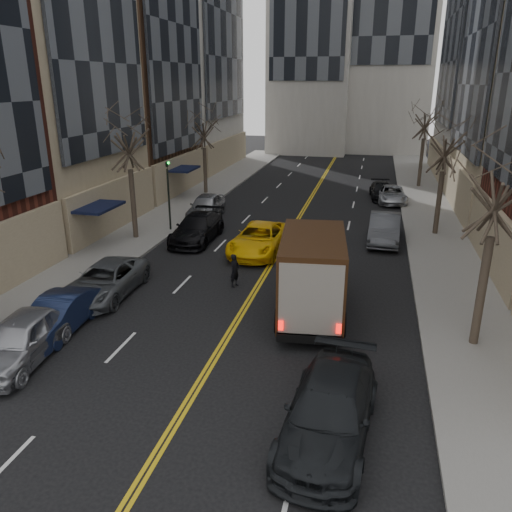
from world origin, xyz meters
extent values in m
cube|color=slate|center=(-9.00, 27.00, 0.07)|extent=(4.00, 66.00, 0.15)
cube|color=slate|center=(9.00, 27.00, 0.07)|extent=(4.00, 66.00, 0.15)
cube|color=#4C301E|center=(-15.50, 33.00, 12.00)|extent=(9.00, 12.00, 24.00)
cube|color=black|center=(-10.84, 33.00, 13.20)|extent=(0.20, 10.56, 19.20)
cube|color=black|center=(-10.00, 18.00, 2.40)|extent=(2.00, 3.00, 0.15)
cube|color=black|center=(-10.90, 18.00, 1.35)|extent=(0.20, 3.00, 2.50)
cube|color=black|center=(-10.00, 31.00, 2.40)|extent=(2.00, 3.00, 0.15)
cube|color=black|center=(-10.90, 31.00, 1.35)|extent=(0.20, 3.00, 2.50)
cylinder|color=#382D23|center=(-8.80, 20.00, 2.17)|extent=(0.30, 0.30, 4.05)
cylinder|color=#382D23|center=(-8.80, 33.00, 1.99)|extent=(0.30, 0.30, 3.69)
cylinder|color=#382D23|center=(8.80, 11.00, 2.13)|extent=(0.30, 0.30, 3.96)
cylinder|color=#382D23|center=(8.80, 25.00, 2.04)|extent=(0.30, 0.30, 3.78)
cylinder|color=#382D23|center=(8.80, 40.00, 2.22)|extent=(0.30, 0.30, 4.14)
cylinder|color=black|center=(-7.40, 22.00, 2.05)|extent=(0.12, 0.12, 3.80)
imported|color=black|center=(-7.40, 22.00, 4.40)|extent=(0.15, 0.18, 0.90)
sphere|color=#0CE526|center=(-7.25, 21.90, 4.35)|extent=(0.14, 0.14, 0.14)
cube|color=black|center=(2.77, 12.24, 0.55)|extent=(2.87, 6.58, 0.30)
cube|color=black|center=(2.52, 14.57, 1.55)|extent=(2.51, 1.94, 2.09)
cube|color=black|center=(2.83, 11.70, 1.99)|extent=(2.91, 5.11, 2.99)
cube|color=black|center=(3.11, 9.19, 0.55)|extent=(2.30, 0.43, 0.30)
cube|color=red|center=(2.12, 9.06, 1.00)|extent=(0.18, 0.08, 0.35)
cube|color=red|center=(4.10, 9.28, 1.00)|extent=(0.18, 0.08, 0.35)
cube|color=gold|center=(1.62, 11.61, 2.59)|extent=(0.14, 0.90, 0.90)
cube|color=gold|center=(4.04, 11.88, 2.59)|extent=(0.14, 0.90, 0.90)
cylinder|color=black|center=(1.38, 14.19, 0.48)|extent=(0.38, 0.98, 0.96)
cylinder|color=black|center=(3.72, 14.45, 0.48)|extent=(0.38, 0.98, 0.96)
cylinder|color=black|center=(1.79, 10.43, 0.48)|extent=(0.38, 0.98, 0.96)
cylinder|color=black|center=(4.13, 10.68, 0.48)|extent=(0.38, 0.98, 0.96)
imported|color=black|center=(4.20, 4.97, 0.79)|extent=(2.67, 5.61, 1.58)
cube|color=black|center=(4.20, 5.76, 1.44)|extent=(0.13, 0.04, 0.09)
cube|color=blue|center=(4.20, 5.73, 1.44)|extent=(0.10, 0.01, 0.06)
imported|color=yellow|center=(-1.02, 19.36, 0.78)|extent=(2.87, 5.71, 1.55)
imported|color=black|center=(-1.03, 14.36, 0.78)|extent=(0.55, 0.66, 1.55)
imported|color=#A8AAB0|center=(-6.30, 6.45, 0.81)|extent=(2.39, 4.93, 1.62)
imported|color=#101832|center=(-6.30, 8.47, 0.70)|extent=(1.74, 4.35, 1.41)
imported|color=#4D5054|center=(-6.30, 12.01, 0.71)|extent=(2.55, 5.21, 1.42)
imported|color=black|center=(-5.10, 20.61, 0.78)|extent=(2.24, 5.40, 1.56)
imported|color=#93959A|center=(-6.30, 25.76, 0.82)|extent=(2.18, 4.89, 1.63)
imported|color=#45474C|center=(5.71, 22.94, 0.82)|extent=(1.89, 5.01, 1.63)
imported|color=#B5B8BD|center=(6.30, 33.48, 0.64)|extent=(2.55, 4.79, 1.28)
imported|color=black|center=(5.59, 34.67, 0.63)|extent=(2.17, 4.52, 1.27)
camera|label=1|loc=(4.87, -6.24, 9.03)|focal=35.00mm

